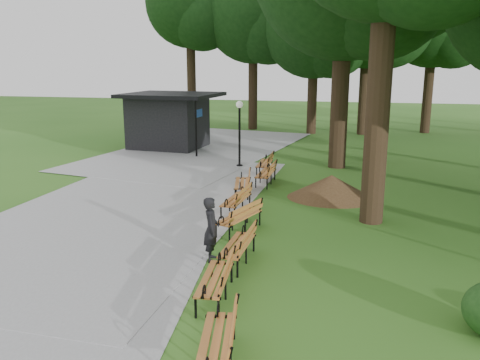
% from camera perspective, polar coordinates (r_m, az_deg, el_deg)
% --- Properties ---
extents(ground, '(100.00, 100.00, 0.00)m').
position_cam_1_polar(ground, '(13.30, -2.24, -7.49)').
color(ground, '#2D611B').
rests_on(ground, ground).
extents(path, '(12.00, 38.00, 0.06)m').
position_cam_1_polar(path, '(17.31, -12.52, -2.71)').
color(path, '#97979A').
rests_on(path, ground).
extents(person, '(0.53, 0.66, 1.60)m').
position_cam_1_polar(person, '(12.09, -3.31, -5.66)').
color(person, black).
rests_on(person, ground).
extents(kiosk, '(5.25, 4.67, 3.08)m').
position_cam_1_polar(kiosk, '(28.19, -8.25, 6.76)').
color(kiosk, black).
rests_on(kiosk, ground).
extents(lamp_post, '(0.32, 0.32, 3.03)m').
position_cam_1_polar(lamp_post, '(22.65, -0.06, 6.95)').
color(lamp_post, black).
rests_on(lamp_post, ground).
extents(dirt_mound, '(2.61, 2.61, 0.85)m').
position_cam_1_polar(dirt_mound, '(17.92, 10.44, -0.76)').
color(dirt_mound, '#47301C').
rests_on(dirt_mound, ground).
extents(bench_0, '(0.95, 1.98, 0.88)m').
position_cam_1_polar(bench_0, '(8.25, -2.73, -18.08)').
color(bench_0, '#B7662A').
rests_on(bench_0, ground).
extents(bench_1, '(0.81, 1.95, 0.88)m').
position_cam_1_polar(bench_1, '(10.31, -2.91, -11.29)').
color(bench_1, '#B7662A').
rests_on(bench_1, ground).
extents(bench_2, '(0.69, 1.92, 0.88)m').
position_cam_1_polar(bench_2, '(12.04, -0.32, -7.53)').
color(bench_2, '#B7662A').
rests_on(bench_2, ground).
extents(bench_3, '(1.23, 2.00, 0.88)m').
position_cam_1_polar(bench_3, '(14.16, -0.15, -4.28)').
color(bench_3, '#B7662A').
rests_on(bench_3, ground).
extents(bench_4, '(0.79, 1.95, 0.88)m').
position_cam_1_polar(bench_4, '(15.90, -0.47, -2.29)').
color(bench_4, '#B7662A').
rests_on(bench_4, ground).
extents(bench_5, '(0.99, 1.99, 0.88)m').
position_cam_1_polar(bench_5, '(18.06, 0.25, -0.37)').
color(bench_5, '#B7662A').
rests_on(bench_5, ground).
extents(bench_6, '(0.69, 1.92, 0.88)m').
position_cam_1_polar(bench_6, '(19.69, 2.97, 0.77)').
color(bench_6, '#B7662A').
rests_on(bench_6, ground).
extents(bench_7, '(0.70, 1.92, 0.88)m').
position_cam_1_polar(bench_7, '(21.64, 2.84, 1.93)').
color(bench_7, '#B7662A').
rests_on(bench_7, ground).
extents(tree_backdrop, '(37.02, 10.03, 16.51)m').
position_cam_1_polar(tree_backdrop, '(35.46, 18.99, 18.42)').
color(tree_backdrop, black).
rests_on(tree_backdrop, ground).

